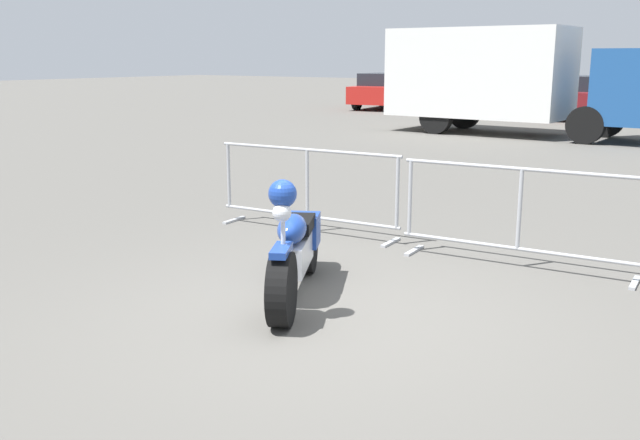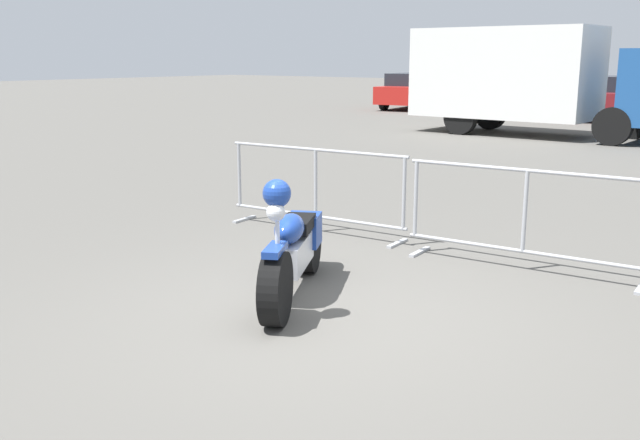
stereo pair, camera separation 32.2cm
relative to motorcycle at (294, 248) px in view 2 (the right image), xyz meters
name	(u,v)px [view 2 (the right image)]	position (x,y,z in m)	size (l,w,h in m)	color
ground_plane	(328,316)	(0.59, -0.25, -0.46)	(120.00, 120.00, 0.00)	#54514C
motorcycle	(294,248)	(0.00, 0.00, 0.00)	(1.17, 1.97, 1.21)	black
crowd_barrier_near	(316,188)	(-1.37, 2.08, 0.10)	(2.57, 0.61, 1.07)	#9EA0A5
crowd_barrier_far	(524,218)	(1.37, 2.08, 0.10)	(2.57, 0.61, 1.07)	#9EA0A5
box_truck	(536,77)	(-3.49, 14.77, 1.17)	(7.74, 2.40, 2.98)	silver
parked_car_red	(414,91)	(-11.61, 22.08, 0.30)	(2.37, 4.61, 1.50)	#B21E19
parked_car_white	(465,95)	(-8.91, 21.45, 0.22)	(2.14, 4.15, 1.35)	white
parked_car_tan	(535,95)	(-6.22, 21.93, 0.30)	(2.40, 4.65, 1.51)	tan
parked_car_maroon	(606,97)	(-3.52, 21.62, 0.31)	(2.41, 4.68, 1.52)	maroon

